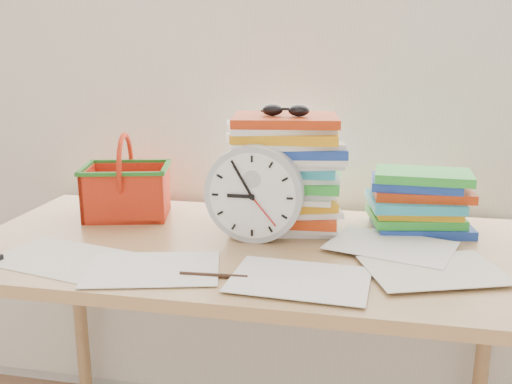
% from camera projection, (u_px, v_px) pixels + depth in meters
% --- Properties ---
extents(curtain, '(2.40, 0.01, 2.50)m').
position_uv_depth(curtain, '(274.00, 21.00, 1.65)').
color(curtain, white).
rests_on(curtain, room_shell).
extents(desk, '(1.40, 0.70, 0.75)m').
position_uv_depth(desk, '(247.00, 271.00, 1.45)').
color(desk, '#A9814F').
rests_on(desk, ground).
extents(paper_stack, '(0.36, 0.31, 0.30)m').
position_uv_depth(paper_stack, '(285.00, 172.00, 1.53)').
color(paper_stack, white).
rests_on(paper_stack, desk).
extents(clock, '(0.25, 0.05, 0.25)m').
position_uv_depth(clock, '(254.00, 194.00, 1.42)').
color(clock, '#AFB1B9').
rests_on(clock, desk).
extents(sunglasses, '(0.14, 0.12, 0.03)m').
position_uv_depth(sunglasses, '(286.00, 110.00, 1.47)').
color(sunglasses, black).
rests_on(sunglasses, paper_stack).
extents(book_stack, '(0.29, 0.23, 0.16)m').
position_uv_depth(book_stack, '(420.00, 201.00, 1.52)').
color(book_stack, white).
rests_on(book_stack, desk).
extents(basket, '(0.28, 0.24, 0.24)m').
position_uv_depth(basket, '(126.00, 176.00, 1.63)').
color(basket, red).
rests_on(basket, desk).
extents(pen, '(0.15, 0.02, 0.01)m').
position_uv_depth(pen, '(214.00, 275.00, 1.22)').
color(pen, black).
rests_on(pen, desk).
extents(scattered_papers, '(1.26, 0.42, 0.02)m').
position_uv_depth(scattered_papers, '(247.00, 241.00, 1.43)').
color(scattered_papers, white).
rests_on(scattered_papers, desk).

